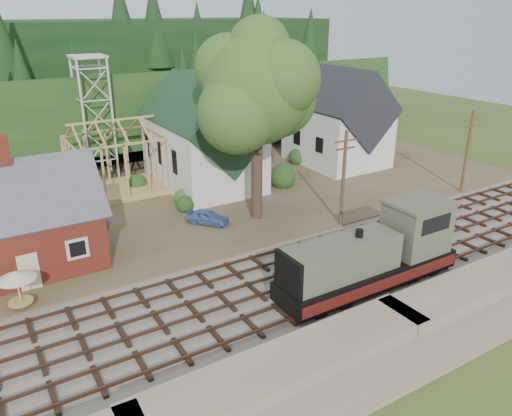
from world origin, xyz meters
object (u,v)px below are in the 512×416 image
locomotive (375,255)px  car_red (375,159)px  patio_set (16,277)px  car_blue (208,217)px

locomotive → car_red: (18.60, 19.06, -1.34)m
car_red → patio_set: (-38.17, -10.56, 1.49)m
car_red → car_blue: bearing=134.9°
locomotive → car_blue: 14.77m
car_blue → car_red: 24.00m
car_blue → patio_set: 15.76m
locomotive → car_red: 26.66m
patio_set → car_blue: bearing=20.1°
locomotive → car_red: locomotive is taller
locomotive → car_blue: size_ratio=3.57×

